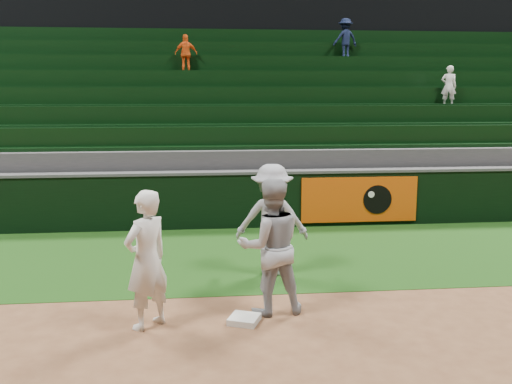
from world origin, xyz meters
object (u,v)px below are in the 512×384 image
baserunner (271,246)px  base_coach (272,220)px  first_baseman (147,260)px  first_base (244,319)px

baserunner → base_coach: size_ratio=1.02×
first_baseman → base_coach: 2.68m
base_coach → baserunner: bearing=89.2°
first_baseman → baserunner: baserunner is taller
baserunner → base_coach: bearing=-105.0°
baserunner → base_coach: (0.23, 1.62, -0.01)m
baserunner → base_coach: baserunner is taller
first_base → base_coach: 2.21m
first_baseman → baserunner: bearing=147.0°
first_base → base_coach: (0.61, 1.94, 0.87)m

